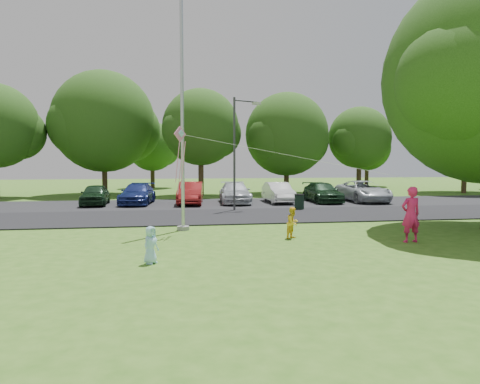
{
  "coord_description": "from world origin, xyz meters",
  "views": [
    {
      "loc": [
        -3.91,
        -12.39,
        2.76
      ],
      "look_at": [
        -1.32,
        4.0,
        1.6
      ],
      "focal_mm": 32.0,
      "sensor_mm": 36.0,
      "label": 1
    }
  ],
  "objects": [
    {
      "name": "kite",
      "position": [
        -3.37,
        3.76,
        3.34
      ],
      "size": [
        8.02,
        3.01,
        2.58
      ],
      "rotation": [
        0.0,
        0.0,
        0.73
      ],
      "color": "pink",
      "rests_on": "ground"
    },
    {
      "name": "parked_cars",
      "position": [
        1.07,
        15.39,
        0.74
      ],
      "size": [
        19.81,
        5.48,
        1.43
      ],
      "color": "black",
      "rests_on": "ground"
    },
    {
      "name": "tree_row",
      "position": [
        1.59,
        24.23,
        5.71
      ],
      "size": [
        64.35,
        11.94,
        10.88
      ],
      "color": "#332316",
      "rests_on": "ground"
    },
    {
      "name": "child_blue",
      "position": [
        -4.52,
        -0.68,
        0.52
      ],
      "size": [
        0.57,
        0.6,
        1.03
      ],
      "primitive_type": "imported",
      "rotation": [
        0.0,
        0.0,
        0.9
      ],
      "color": "#A6DFFF",
      "rests_on": "ground"
    },
    {
      "name": "parking_strip",
      "position": [
        0.0,
        15.5,
        0.03
      ],
      "size": [
        42.0,
        7.0,
        0.06
      ],
      "primitive_type": "cube",
      "color": "black",
      "rests_on": "ground"
    },
    {
      "name": "ground",
      "position": [
        0.0,
        0.0,
        0.0
      ],
      "size": [
        120.0,
        120.0,
        0.0
      ],
      "primitive_type": "plane",
      "color": "#36641A",
      "rests_on": "ground"
    },
    {
      "name": "flagpole",
      "position": [
        -3.5,
        5.0,
        4.17
      ],
      "size": [
        0.5,
        0.5,
        10.0
      ],
      "color": "#B7BABF",
      "rests_on": "ground"
    },
    {
      "name": "horizon_trees",
      "position": [
        4.06,
        33.88,
        4.3
      ],
      "size": [
        77.46,
        7.2,
        7.02
      ],
      "color": "#332316",
      "rests_on": "ground"
    },
    {
      "name": "woman",
      "position": [
        4.17,
        1.1,
        0.96
      ],
      "size": [
        0.73,
        0.5,
        1.93
      ],
      "primitive_type": "imported",
      "rotation": [
        0.0,
        0.0,
        3.19
      ],
      "color": "#E41E61",
      "rests_on": "ground"
    },
    {
      "name": "child_yellow",
      "position": [
        0.38,
        2.46,
        0.57
      ],
      "size": [
        0.7,
        0.69,
        1.14
      ],
      "primitive_type": "imported",
      "rotation": [
        0.0,
        0.0,
        0.71
      ],
      "color": "yellow",
      "rests_on": "ground"
    },
    {
      "name": "trash_can",
      "position": [
        3.29,
        11.27,
        0.47
      ],
      "size": [
        0.58,
        0.58,
        0.92
      ],
      "rotation": [
        0.0,
        0.0,
        0.28
      ],
      "color": "black",
      "rests_on": "ground"
    },
    {
      "name": "street_lamp",
      "position": [
        -0.24,
        11.46,
        3.82
      ],
      "size": [
        1.69,
        0.85,
        6.36
      ],
      "rotation": [
        0.0,
        0.0,
        0.4
      ],
      "color": "#3F3F44",
      "rests_on": "ground"
    },
    {
      "name": "park_road",
      "position": [
        0.0,
        9.0,
        0.03
      ],
      "size": [
        60.0,
        6.0,
        0.06
      ],
      "primitive_type": "cube",
      "color": "black",
      "rests_on": "ground"
    }
  ]
}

